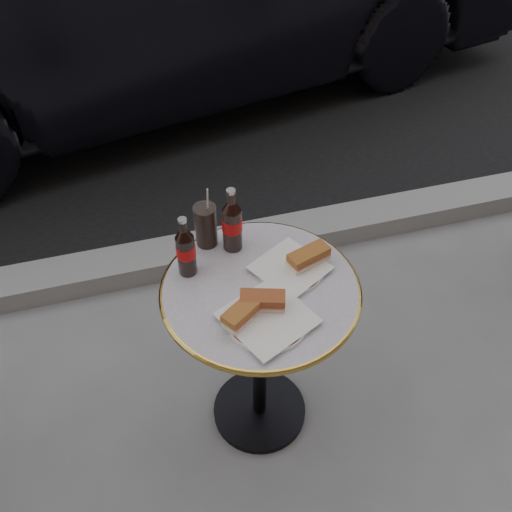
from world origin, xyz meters
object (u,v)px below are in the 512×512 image
object	(u,v)px
plate_left	(268,319)
cola_bottle_left	(185,246)
plate_right	(290,269)
bistro_table	(260,357)
cola_glass	(206,225)
cola_bottle_right	(232,219)

from	to	relation	value
plate_left	cola_bottle_left	world-z (taller)	cola_bottle_left
plate_right	plate_left	bearing A→B (deg)	-125.70
bistro_table	plate_right	world-z (taller)	plate_right
cola_bottle_left	cola_glass	distance (m)	0.14
plate_left	cola_bottle_right	distance (m)	0.35
plate_left	cola_bottle_left	xyz separation A→B (m)	(-0.18, 0.26, 0.10)
cola_bottle_left	cola_glass	size ratio (longest dim) A/B	1.44
bistro_table	plate_left	world-z (taller)	plate_left
cola_bottle_right	plate_right	bearing A→B (deg)	-46.75
cola_bottle_right	bistro_table	bearing A→B (deg)	-79.51
cola_bottle_left	cola_glass	bearing A→B (deg)	52.79
plate_left	cola_bottle_right	xyz separation A→B (m)	(-0.02, 0.33, 0.11)
cola_bottle_left	cola_bottle_right	xyz separation A→B (m)	(0.16, 0.07, 0.01)
cola_bottle_left	plate_left	bearing A→B (deg)	-54.76
cola_bottle_right	plate_left	bearing A→B (deg)	-86.44
plate_left	cola_bottle_right	bearing A→B (deg)	93.56
bistro_table	cola_bottle_left	distance (m)	0.53
plate_left	plate_right	xyz separation A→B (m)	(0.13, 0.17, -0.00)
plate_right	cola_bottle_right	xyz separation A→B (m)	(-0.15, 0.15, 0.11)
cola_bottle_left	bistro_table	bearing A→B (deg)	-32.73
cola_bottle_left	cola_bottle_right	bearing A→B (deg)	23.31
plate_left	cola_glass	world-z (taller)	cola_glass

